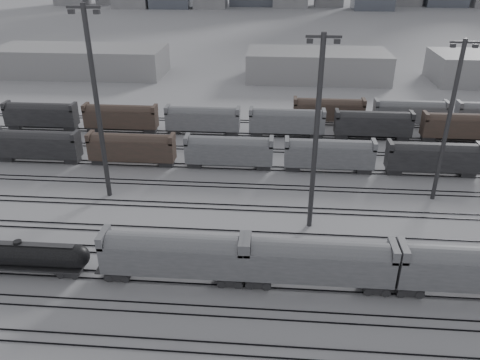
# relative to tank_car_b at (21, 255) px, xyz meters

# --- Properties ---
(ground) EXTENTS (900.00, 900.00, 0.00)m
(ground) POSITION_rel_tank_car_b_xyz_m (30.15, -1.00, -2.35)
(ground) COLOR #B2B3B7
(ground) RESTS_ON ground
(tracks) EXTENTS (220.00, 71.50, 0.16)m
(tracks) POSITION_rel_tank_car_b_xyz_m (30.15, 16.50, -2.27)
(tracks) COLOR black
(tracks) RESTS_ON ground
(tank_car_b) EXTENTS (16.47, 2.74, 4.07)m
(tank_car_b) POSITION_rel_tank_car_b_xyz_m (0.00, 0.00, 0.00)
(tank_car_b) COLOR black
(tank_car_b) RESTS_ON ground
(hopper_car_a) EXTENTS (16.31, 3.24, 5.83)m
(hopper_car_a) POSITION_rel_tank_car_b_xyz_m (18.04, 0.00, 1.25)
(hopper_car_a) COLOR black
(hopper_car_a) RESTS_ON ground
(hopper_car_b) EXTENTS (16.40, 3.26, 5.87)m
(hopper_car_b) POSITION_rel_tank_car_b_xyz_m (34.19, 0.00, 1.27)
(hopper_car_b) COLOR black
(hopper_car_b) RESTS_ON ground
(hopper_car_c) EXTENTS (16.66, 3.31, 5.96)m
(hopper_car_c) POSITION_rel_tank_car_b_xyz_m (50.92, 0.00, 1.33)
(hopper_car_c) COLOR black
(hopper_car_c) RESTS_ON ground
(light_mast_b) EXTENTS (4.48, 0.72, 27.99)m
(light_mast_b) POSITION_rel_tank_car_b_xyz_m (3.75, 19.39, 12.50)
(light_mast_b) COLOR #363639
(light_mast_b) RESTS_ON ground
(light_mast_c) EXTENTS (4.12, 0.66, 25.74)m
(light_mast_c) POSITION_rel_tank_car_b_xyz_m (34.07, 13.01, 11.30)
(light_mast_c) COLOR #363639
(light_mast_c) RESTS_ON ground
(light_mast_d) EXTENTS (3.80, 0.61, 23.72)m
(light_mast_d) POSITION_rel_tank_car_b_xyz_m (53.18, 22.25, 10.23)
(light_mast_d) COLOR #363639
(light_mast_d) RESTS_ON ground
(bg_string_near) EXTENTS (151.00, 3.00, 5.60)m
(bg_string_near) POSITION_rel_tank_car_b_xyz_m (38.15, 31.00, 0.45)
(bg_string_near) COLOR slate
(bg_string_near) RESTS_ON ground
(bg_string_mid) EXTENTS (151.00, 3.00, 5.60)m
(bg_string_mid) POSITION_rel_tank_car_b_xyz_m (48.15, 47.00, 0.45)
(bg_string_mid) COLOR black
(bg_string_mid) RESTS_ON ground
(bg_string_far) EXTENTS (66.00, 3.00, 5.60)m
(bg_string_far) POSITION_rel_tank_car_b_xyz_m (65.65, 55.00, 0.45)
(bg_string_far) COLOR #4C3830
(bg_string_far) RESTS_ON ground
(warehouse_left) EXTENTS (50.00, 18.00, 8.00)m
(warehouse_left) POSITION_rel_tank_car_b_xyz_m (-29.85, 94.00, 1.65)
(warehouse_left) COLOR gray
(warehouse_left) RESTS_ON ground
(warehouse_mid) EXTENTS (40.00, 18.00, 8.00)m
(warehouse_mid) POSITION_rel_tank_car_b_xyz_m (40.15, 94.00, 1.65)
(warehouse_mid) COLOR gray
(warehouse_mid) RESTS_ON ground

